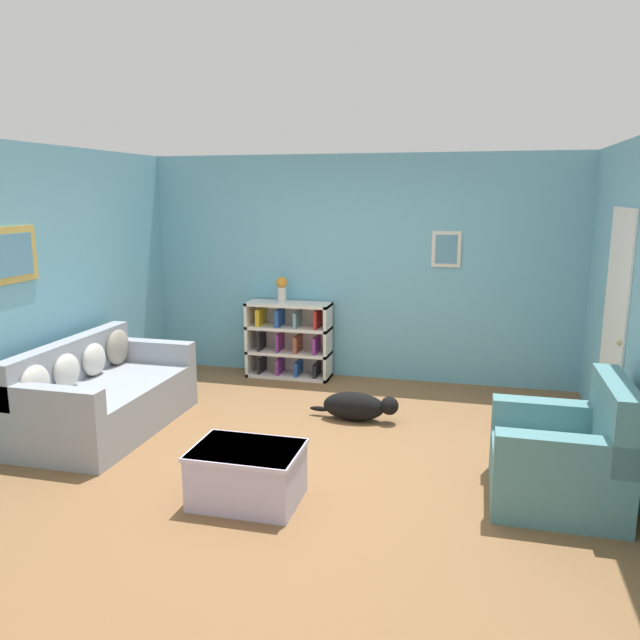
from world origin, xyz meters
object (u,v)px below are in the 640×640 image
vase (282,288)px  coffee_table (247,473)px  dog (357,406)px  recliner_chair (566,458)px  couch (103,396)px  bookshelf (289,340)px

vase → coffee_table: bearing=-77.1°
coffee_table → dog: coffee_table is taller
recliner_chair → dog: 2.13m
couch → vase: size_ratio=5.87×
coffee_table → bookshelf: bearing=101.3°
recliner_chair → dog: (-1.73, 1.23, -0.19)m
coffee_table → dog: 1.84m
recliner_chair → dog: size_ratio=1.04×
couch → bookshelf: 2.38m
couch → vase: 2.44m
bookshelf → coffee_table: bearing=-78.7°
bookshelf → vase: bearing=-164.7°
recliner_chair → vase: bearing=139.2°
couch → coffee_table: (1.79, -0.99, -0.10)m
couch → dog: couch is taller
vase → couch: bearing=-118.3°
couch → bookshelf: size_ratio=1.79×
bookshelf → recliner_chair: size_ratio=1.08×
vase → recliner_chair: bearing=-40.8°
couch → vase: (1.10, 2.04, 0.76)m
couch → vase: vase is taller
recliner_chair → coffee_table: bearing=-166.0°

